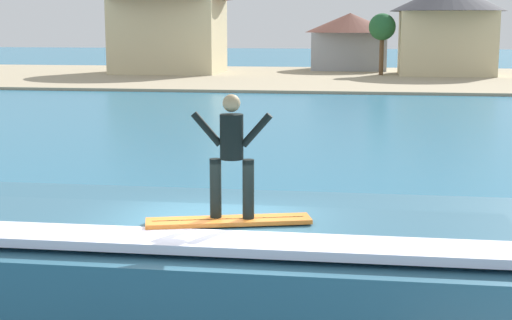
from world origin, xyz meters
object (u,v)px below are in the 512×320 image
(wave_crest, at_px, (228,269))
(surfer, at_px, (232,150))
(surfboard, at_px, (229,221))
(house_gabled_white, at_px, (447,23))
(car_near_shore, at_px, (170,65))
(house_with_chimney, at_px, (168,17))
(house_small_cottage, at_px, (350,38))
(tree_tall_bare, at_px, (382,28))

(wave_crest, xyz_separation_m, surfer, (0.18, -0.62, 1.90))
(wave_crest, height_order, surfboard, surfboard)
(house_gabled_white, bearing_deg, car_near_shore, -174.83)
(wave_crest, relative_size, surfboard, 4.10)
(car_near_shore, distance_m, house_with_chimney, 4.34)
(wave_crest, distance_m, house_gabled_white, 56.06)
(surfboard, xyz_separation_m, house_small_cottage, (0.02, 62.14, 1.36))
(surfer, xyz_separation_m, house_small_cottage, (-0.02, 62.08, 0.38))
(surfer, height_order, house_gabled_white, house_gabled_white)
(wave_crest, xyz_separation_m, surfboard, (0.15, -0.68, 0.92))
(surfboard, relative_size, house_gabled_white, 0.24)
(surfer, bearing_deg, house_small_cottage, 90.02)
(car_near_shore, distance_m, tree_tall_bare, 18.11)
(house_gabled_white, xyz_separation_m, tree_tall_bare, (-5.32, -1.19, -0.42))
(wave_crest, bearing_deg, house_with_chimney, 105.61)
(surfboard, height_order, house_small_cottage, house_small_cottage)
(tree_tall_bare, bearing_deg, wave_crest, -93.16)
(house_gabled_white, bearing_deg, surfboard, -98.29)
(surfer, distance_m, tree_tall_bare, 54.83)
(surfer, relative_size, house_small_cottage, 0.20)
(house_gabled_white, distance_m, house_small_cottage, 10.30)
(house_gabled_white, bearing_deg, house_with_chimney, -178.91)
(surfer, height_order, house_with_chimney, house_with_chimney)
(tree_tall_bare, bearing_deg, house_with_chimney, 177.69)
(wave_crest, distance_m, car_near_shore, 55.25)
(car_near_shore, xyz_separation_m, house_gabled_white, (23.14, 2.09, 3.52))
(car_near_shore, relative_size, tree_tall_bare, 0.84)
(wave_crest, bearing_deg, surfer, -73.54)
(surfer, xyz_separation_m, house_with_chimney, (-15.51, 55.48, 2.24))
(surfboard, relative_size, surfer, 1.35)
(surfer, distance_m, house_small_cottage, 62.08)
(house_small_cottage, bearing_deg, surfboard, -90.02)
(car_near_shore, bearing_deg, house_gabled_white, 5.17)
(house_small_cottage, bearing_deg, car_near_shore, -151.21)
(tree_tall_bare, bearing_deg, surfboard, -92.97)
(house_gabled_white, distance_m, tree_tall_bare, 5.46)
(surfboard, distance_m, house_gabled_white, 56.65)
(wave_crest, distance_m, surfer, 2.01)
(house_with_chimney, distance_m, house_gabled_white, 23.64)
(surfboard, xyz_separation_m, tree_tall_bare, (2.84, 54.80, 2.34))
(surfer, xyz_separation_m, house_gabled_white, (8.12, 55.93, 1.78))
(house_with_chimney, relative_size, tree_tall_bare, 2.13)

